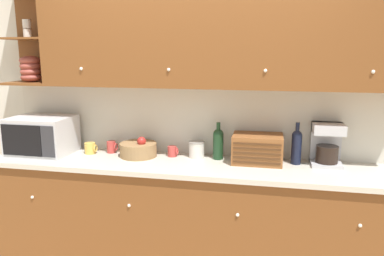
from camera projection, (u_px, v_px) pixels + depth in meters
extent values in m
plane|color=tan|center=(196.00, 247.00, 3.52)|extent=(24.00, 24.00, 0.00)
cube|color=beige|center=(197.00, 110.00, 3.28)|extent=(5.77, 0.06, 2.60)
cube|color=brown|center=(190.00, 217.00, 3.15)|extent=(3.37, 0.58, 0.87)
cube|color=beige|center=(189.00, 166.00, 3.04)|extent=(3.39, 0.61, 0.04)
sphere|color=white|center=(32.00, 197.00, 3.07)|extent=(0.03, 0.03, 0.03)
sphere|color=white|center=(129.00, 206.00, 2.91)|extent=(0.03, 0.03, 0.03)
sphere|color=white|center=(238.00, 215.00, 2.74)|extent=(0.03, 0.03, 0.03)
sphere|color=white|center=(360.00, 226.00, 2.57)|extent=(0.03, 0.03, 0.03)
cube|color=beige|center=(197.00, 120.00, 3.27)|extent=(3.37, 0.01, 0.60)
cube|color=brown|center=(219.00, 35.00, 2.93)|extent=(2.95, 0.33, 0.83)
cube|color=brown|center=(38.00, 37.00, 3.41)|extent=(0.42, 0.02, 0.83)
cube|color=brown|center=(32.00, 83.00, 3.34)|extent=(0.42, 0.33, 0.02)
cube|color=brown|center=(28.00, 39.00, 3.27)|extent=(0.42, 0.33, 0.02)
sphere|color=white|center=(81.00, 69.00, 3.04)|extent=(0.03, 0.03, 0.03)
sphere|color=white|center=(169.00, 70.00, 2.89)|extent=(0.03, 0.03, 0.03)
sphere|color=white|center=(265.00, 71.00, 2.75)|extent=(0.03, 0.03, 0.03)
sphere|color=white|center=(373.00, 72.00, 2.60)|extent=(0.03, 0.03, 0.03)
ellipsoid|color=#9E473D|center=(31.00, 77.00, 3.33)|extent=(0.18, 0.18, 0.08)
ellipsoid|color=#9E473D|center=(31.00, 72.00, 3.32)|extent=(0.18, 0.18, 0.08)
ellipsoid|color=#9E473D|center=(30.00, 66.00, 3.31)|extent=(0.18, 0.18, 0.08)
ellipsoid|color=#9E473D|center=(30.00, 60.00, 3.30)|extent=(0.18, 0.18, 0.08)
cylinder|color=silver|center=(28.00, 33.00, 3.26)|extent=(0.07, 0.07, 0.08)
cylinder|color=silver|center=(27.00, 24.00, 3.24)|extent=(0.07, 0.07, 0.08)
cube|color=silver|center=(42.00, 135.00, 3.30)|extent=(0.52, 0.41, 0.33)
cube|color=black|center=(21.00, 140.00, 3.11)|extent=(0.36, 0.01, 0.26)
cube|color=#2D2D33|center=(48.00, 142.00, 3.07)|extent=(0.11, 0.01, 0.26)
cylinder|color=gold|center=(90.00, 148.00, 3.32)|extent=(0.09, 0.09, 0.10)
torus|color=gold|center=(96.00, 148.00, 3.31)|extent=(0.01, 0.07, 0.07)
cylinder|color=#B73D38|center=(111.00, 147.00, 3.34)|extent=(0.08, 0.08, 0.10)
torus|color=#B73D38|center=(116.00, 147.00, 3.34)|extent=(0.01, 0.07, 0.07)
cylinder|color=#937047|center=(138.00, 150.00, 3.23)|extent=(0.32, 0.32, 0.12)
sphere|color=red|center=(142.00, 141.00, 3.18)|extent=(0.08, 0.08, 0.08)
cylinder|color=#B73D38|center=(172.00, 151.00, 3.23)|extent=(0.08, 0.08, 0.09)
torus|color=#B73D38|center=(177.00, 151.00, 3.22)|extent=(0.01, 0.06, 0.06)
cylinder|color=silver|center=(197.00, 150.00, 3.20)|extent=(0.13, 0.13, 0.13)
cylinder|color=gray|center=(197.00, 142.00, 3.18)|extent=(0.14, 0.14, 0.01)
cylinder|color=#19381E|center=(218.00, 146.00, 3.14)|extent=(0.09, 0.09, 0.21)
sphere|color=#19381E|center=(218.00, 134.00, 3.12)|extent=(0.09, 0.09, 0.09)
cylinder|color=#19381E|center=(218.00, 127.00, 3.11)|extent=(0.03, 0.03, 0.07)
cube|color=brown|center=(257.00, 149.00, 3.03)|extent=(0.40, 0.28, 0.23)
cube|color=#4B2C16|center=(256.00, 163.00, 2.91)|extent=(0.37, 0.01, 0.02)
cube|color=#4B2C16|center=(257.00, 158.00, 2.90)|extent=(0.37, 0.01, 0.02)
cube|color=#4B2C16|center=(257.00, 153.00, 2.90)|extent=(0.37, 0.01, 0.02)
cube|color=#4B2C16|center=(257.00, 149.00, 2.89)|extent=(0.37, 0.01, 0.02)
cube|color=#4B2C16|center=(257.00, 144.00, 2.88)|extent=(0.37, 0.01, 0.02)
cylinder|color=black|center=(296.00, 150.00, 3.00)|extent=(0.08, 0.08, 0.24)
sphere|color=black|center=(297.00, 135.00, 2.98)|extent=(0.08, 0.08, 0.08)
cylinder|color=black|center=(298.00, 127.00, 2.96)|extent=(0.03, 0.03, 0.08)
cube|color=#B7B7BC|center=(326.00, 164.00, 2.98)|extent=(0.24, 0.23, 0.03)
cylinder|color=black|center=(327.00, 154.00, 2.95)|extent=(0.17, 0.17, 0.13)
cube|color=#B7B7BC|center=(326.00, 142.00, 3.03)|extent=(0.24, 0.05, 0.34)
cube|color=#B7B7BC|center=(328.00, 129.00, 2.92)|extent=(0.24, 0.23, 0.07)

